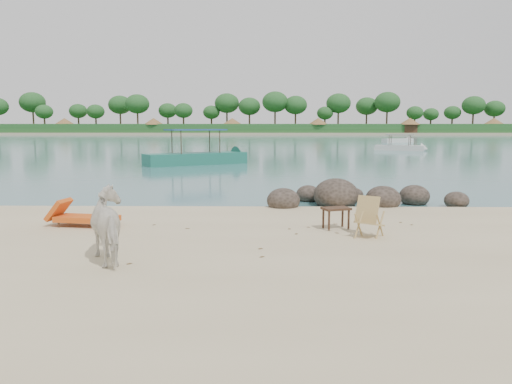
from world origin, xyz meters
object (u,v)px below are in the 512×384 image
side_table (336,220)px  deck_chair (369,219)px  cow (113,226)px  boulders (352,198)px  boat_near (196,135)px  lounge_chair (87,216)px

side_table → deck_chair: bearing=-74.5°
cow → boulders: bearing=-159.5°
cow → boat_near: size_ratio=0.21×
cow → deck_chair: bearing=170.9°
boulders → lounge_chair: bearing=-151.8°
deck_chair → boat_near: bearing=143.2°
side_table → boat_near: (-6.21, 21.09, 1.61)m
lounge_chair → boulders: bearing=37.2°
boulders → boat_near: bearing=113.1°
deck_chair → side_table: bearing=160.4°
side_table → boat_near: boat_near is taller
deck_chair → boat_near: 23.05m
cow → boat_near: (-1.78, 24.00, 1.20)m
lounge_chair → boat_near: boat_near is taller
cow → lounge_chair: bearing=-94.1°
lounge_chair → boat_near: (-0.19, 20.87, 1.58)m
cow → lounge_chair: cow is taller
boat_near → boulders: bearing=-99.9°
cow → deck_chair: cow is taller
cow → boat_near: bearing=-116.8°
cow → deck_chair: size_ratio=1.80×
boulders → lounge_chair: 8.06m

